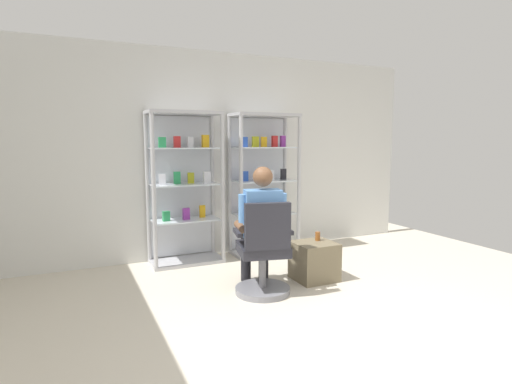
# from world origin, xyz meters

# --- Properties ---
(ground_plane) EXTENTS (7.20, 7.20, 0.00)m
(ground_plane) POSITION_xyz_m (0.00, 0.00, 0.00)
(ground_plane) COLOR beige
(back_wall) EXTENTS (6.00, 0.10, 2.70)m
(back_wall) POSITION_xyz_m (0.00, 3.00, 1.35)
(back_wall) COLOR silver
(back_wall) RESTS_ON ground
(display_cabinet_left) EXTENTS (0.90, 0.45, 1.90)m
(display_cabinet_left) POSITION_xyz_m (-0.55, 2.76, 0.97)
(display_cabinet_left) COLOR #B7B7BC
(display_cabinet_left) RESTS_ON ground
(display_cabinet_right) EXTENTS (0.90, 0.45, 1.90)m
(display_cabinet_right) POSITION_xyz_m (0.55, 2.76, 0.97)
(display_cabinet_right) COLOR #B7B7BC
(display_cabinet_right) RESTS_ON ground
(office_chair) EXTENTS (0.61, 0.58, 0.96)m
(office_chair) POSITION_xyz_m (-0.14, 1.29, 0.39)
(office_chair) COLOR slate
(office_chair) RESTS_ON ground
(seated_shopkeeper) EXTENTS (0.55, 0.61, 1.29)m
(seated_shopkeeper) POSITION_xyz_m (-0.10, 1.45, 0.71)
(seated_shopkeeper) COLOR black
(seated_shopkeeper) RESTS_ON ground
(storage_crate) EXTENTS (0.44, 0.42, 0.42)m
(storage_crate) POSITION_xyz_m (0.57, 1.47, 0.21)
(storage_crate) COLOR #72664C
(storage_crate) RESTS_ON ground
(tea_glass) EXTENTS (0.06, 0.06, 0.10)m
(tea_glass) POSITION_xyz_m (0.65, 1.53, 0.47)
(tea_glass) COLOR brown
(tea_glass) RESTS_ON storage_crate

